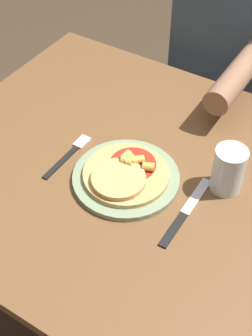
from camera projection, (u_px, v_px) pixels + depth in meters
ground_plane at (129, 317)px, 1.69m from camera, size 8.00×8.00×0.00m
dining_table at (131, 201)px, 1.23m from camera, size 1.03×0.88×0.77m
plate at (126, 178)px, 1.10m from camera, size 0.25×0.25×0.01m
pizza at (125, 173)px, 1.09m from camera, size 0.20×0.20×0.04m
fork at (70, 154)px, 1.17m from camera, size 0.03×0.18×0.00m
knife at (185, 213)px, 1.04m from camera, size 0.02×0.22×0.00m
drinking_glass at (228, 170)px, 1.05m from camera, size 0.07×0.07×0.11m
person_diner at (229, 75)px, 1.58m from camera, size 0.36×0.52×1.17m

